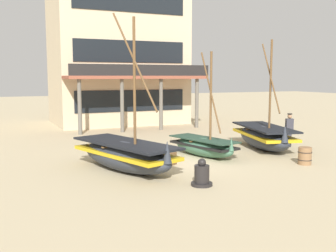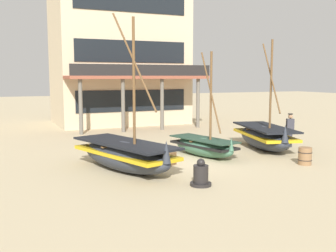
% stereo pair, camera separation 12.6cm
% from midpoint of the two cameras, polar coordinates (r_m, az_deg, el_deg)
% --- Properties ---
extents(ground_plane, '(120.00, 120.00, 0.00)m').
position_cam_midpoint_polar(ground_plane, '(16.31, 1.65, -5.29)').
color(ground_plane, tan).
extents(fishing_boat_near_left, '(1.95, 3.64, 4.56)m').
position_cam_midpoint_polar(fishing_boat_near_left, '(17.63, 5.35, -2.84)').
color(fishing_boat_near_left, '#427056').
rests_on(fishing_boat_near_left, ground).
extents(fishing_boat_centre_large, '(3.05, 5.11, 5.84)m').
position_cam_midpoint_polar(fishing_boat_centre_large, '(14.95, -5.93, -4.09)').
color(fishing_boat_centre_large, '#2D333D').
rests_on(fishing_boat_centre_large, ground).
extents(fishing_boat_far_right, '(2.74, 4.78, 5.19)m').
position_cam_midpoint_polar(fishing_boat_far_right, '(19.80, 13.88, -1.47)').
color(fishing_boat_far_right, '#2D333D').
rests_on(fishing_boat_far_right, ground).
extents(fisherman_by_hull, '(0.42, 0.34, 1.68)m').
position_cam_midpoint_polar(fisherman_by_hull, '(20.68, 17.26, -0.62)').
color(fisherman_by_hull, '#33333D').
rests_on(fisherman_by_hull, ground).
extents(capstan_winch, '(0.70, 0.70, 0.89)m').
position_cam_midpoint_polar(capstan_winch, '(12.94, 5.02, -7.06)').
color(capstan_winch, black).
rests_on(capstan_winch, ground).
extents(wooden_barrel, '(0.56, 0.56, 0.70)m').
position_cam_midpoint_polar(wooden_barrel, '(16.82, 19.27, -4.09)').
color(wooden_barrel, olive).
rests_on(wooden_barrel, ground).
extents(cargo_crate, '(0.83, 0.83, 0.51)m').
position_cam_midpoint_polar(cargo_crate, '(15.88, -0.06, -4.69)').
color(cargo_crate, brown).
rests_on(cargo_crate, ground).
extents(harbor_building_main, '(9.72, 9.17, 10.36)m').
position_cam_midpoint_polar(harbor_building_main, '(30.67, -7.05, 10.19)').
color(harbor_building_main, beige).
rests_on(harbor_building_main, ground).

